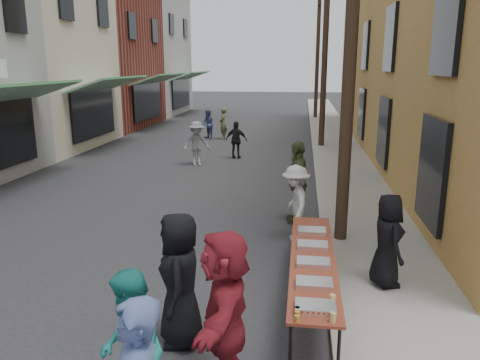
% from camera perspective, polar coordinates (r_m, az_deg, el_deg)
% --- Properties ---
extents(ground, '(120.00, 120.00, 0.00)m').
position_cam_1_polar(ground, '(8.33, -18.00, -13.29)').
color(ground, '#28282B').
rests_on(ground, ground).
extents(sidewalk, '(2.20, 60.00, 0.10)m').
position_cam_1_polar(sidewalk, '(22.00, 11.66, 4.02)').
color(sidewalk, gray).
rests_on(sidewalk, ground).
extents(storefront_row, '(8.00, 37.00, 9.00)m').
position_cam_1_polar(storefront_row, '(25.43, -24.98, 13.57)').
color(storefront_row, maroon).
rests_on(storefront_row, ground).
extents(utility_pole_near, '(0.26, 0.26, 9.00)m').
position_cam_1_polar(utility_pole_near, '(9.71, 13.50, 18.19)').
color(utility_pole_near, '#2D2116').
rests_on(utility_pole_near, ground).
extents(utility_pole_mid, '(0.26, 0.26, 9.00)m').
position_cam_1_polar(utility_pole_mid, '(21.67, 10.34, 15.76)').
color(utility_pole_mid, '#2D2116').
rests_on(utility_pole_mid, ground).
extents(utility_pole_far, '(0.26, 0.26, 9.00)m').
position_cam_1_polar(utility_pole_far, '(33.65, 9.44, 15.05)').
color(utility_pole_far, '#2D2116').
rests_on(utility_pole_far, ground).
extents(serving_table, '(0.70, 4.00, 0.75)m').
position_cam_1_polar(serving_table, '(7.59, 8.86, -9.56)').
color(serving_table, maroon).
rests_on(serving_table, ground).
extents(catering_tray_sausage, '(0.50, 0.33, 0.08)m').
position_cam_1_polar(catering_tray_sausage, '(6.07, 9.17, -15.06)').
color(catering_tray_sausage, maroon).
rests_on(catering_tray_sausage, serving_table).
extents(catering_tray_foil_b, '(0.50, 0.33, 0.08)m').
position_cam_1_polar(catering_tray_foil_b, '(6.65, 9.04, -12.36)').
color(catering_tray_foil_b, '#B2B2B7').
rests_on(catering_tray_foil_b, serving_table).
extents(catering_tray_buns, '(0.50, 0.33, 0.08)m').
position_cam_1_polar(catering_tray_buns, '(7.28, 8.92, -9.94)').
color(catering_tray_buns, tan).
rests_on(catering_tray_buns, serving_table).
extents(catering_tray_foil_d, '(0.50, 0.33, 0.08)m').
position_cam_1_polar(catering_tray_foil_d, '(7.93, 8.83, -7.90)').
color(catering_tray_foil_d, '#B2B2B7').
rests_on(catering_tray_foil_d, serving_table).
extents(catering_tray_buns_end, '(0.50, 0.33, 0.08)m').
position_cam_1_polar(catering_tray_buns_end, '(8.58, 8.75, -6.18)').
color(catering_tray_buns_end, tan).
rests_on(catering_tray_buns_end, serving_table).
extents(condiment_jar_a, '(0.07, 0.07, 0.08)m').
position_cam_1_polar(condiment_jar_a, '(5.80, 6.98, -16.43)').
color(condiment_jar_a, '#A57F26').
rests_on(condiment_jar_a, serving_table).
extents(condiment_jar_b, '(0.07, 0.07, 0.08)m').
position_cam_1_polar(condiment_jar_b, '(5.89, 6.99, -15.94)').
color(condiment_jar_b, '#A57F26').
rests_on(condiment_jar_b, serving_table).
extents(condiment_jar_c, '(0.07, 0.07, 0.08)m').
position_cam_1_polar(condiment_jar_c, '(5.98, 7.00, -15.47)').
color(condiment_jar_c, '#A57F26').
rests_on(condiment_jar_c, serving_table).
extents(cup_stack, '(0.08, 0.08, 0.12)m').
position_cam_1_polar(cup_stack, '(5.85, 11.27, -16.11)').
color(cup_stack, tan).
rests_on(cup_stack, serving_table).
extents(guest_front_a, '(0.74, 1.00, 1.85)m').
position_cam_1_polar(guest_front_a, '(6.42, -7.32, -11.95)').
color(guest_front_a, black).
rests_on(guest_front_a, ground).
extents(guest_front_c, '(0.88, 1.00, 1.72)m').
position_cam_1_polar(guest_front_c, '(5.24, -13.19, -19.52)').
color(guest_front_c, teal).
rests_on(guest_front_c, ground).
extents(guest_front_d, '(0.78, 1.15, 1.65)m').
position_cam_1_polar(guest_front_d, '(10.08, 6.77, -2.82)').
color(guest_front_d, beige).
rests_on(guest_front_d, ground).
extents(guest_front_e, '(0.64, 1.22, 1.98)m').
position_cam_1_polar(guest_front_e, '(11.25, 6.99, -0.21)').
color(guest_front_e, '#4C5732').
rests_on(guest_front_e, ground).
extents(guest_queue_back, '(0.77, 1.85, 1.94)m').
position_cam_1_polar(guest_queue_back, '(5.57, -1.86, -15.56)').
color(guest_queue_back, maroon).
rests_on(guest_queue_back, ground).
extents(server, '(0.68, 0.87, 1.58)m').
position_cam_1_polar(server, '(8.16, 17.52, -7.02)').
color(server, black).
rests_on(server, sidewalk).
extents(passerby_left, '(1.24, 1.08, 1.66)m').
position_cam_1_polar(passerby_left, '(17.69, -5.31, 4.46)').
color(passerby_left, slate).
rests_on(passerby_left, ground).
extents(passerby_mid, '(0.92, 0.46, 1.51)m').
position_cam_1_polar(passerby_mid, '(18.91, -0.44, 4.89)').
color(passerby_mid, black).
rests_on(passerby_mid, ground).
extents(passerby_right, '(0.39, 0.59, 1.60)m').
position_cam_1_polar(passerby_right, '(23.94, -2.08, 6.89)').
color(passerby_right, '#565E36').
rests_on(passerby_right, ground).
extents(passerby_far, '(0.91, 0.92, 1.50)m').
position_cam_1_polar(passerby_far, '(24.09, -3.89, 6.80)').
color(passerby_far, '#424F80').
rests_on(passerby_far, ground).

